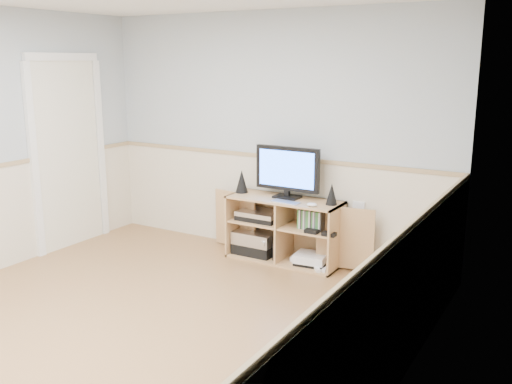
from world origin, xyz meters
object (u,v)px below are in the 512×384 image
at_px(monitor, 287,170).
at_px(media_cabinet, 287,228).
at_px(game_consoles, 310,259).
at_px(keyboard, 285,202).

bearing_deg(monitor, media_cabinet, 90.00).
xyz_separation_m(media_cabinet, game_consoles, (0.30, -0.07, -0.26)).
bearing_deg(keyboard, game_consoles, 34.93).
height_order(keyboard, game_consoles, keyboard).
bearing_deg(monitor, game_consoles, -11.42).
bearing_deg(media_cabinet, monitor, -90.00).
relative_size(monitor, keyboard, 2.40).
bearing_deg(media_cabinet, game_consoles, -12.33).
bearing_deg(keyboard, media_cabinet, 117.60).
xyz_separation_m(media_cabinet, monitor, (-0.00, -0.01, 0.60)).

